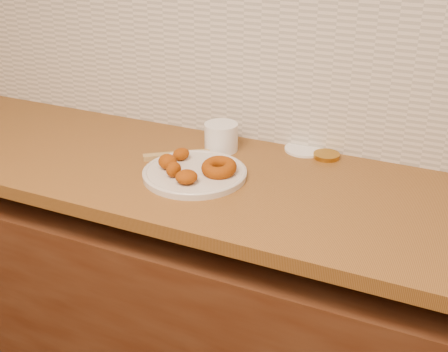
{
  "coord_description": "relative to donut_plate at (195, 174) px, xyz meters",
  "views": [
    {
      "loc": [
        0.38,
        0.4,
        1.6
      ],
      "look_at": [
        -0.19,
        1.63,
        0.93
      ],
      "focal_mm": 45.0,
      "sensor_mm": 36.0,
      "label": 1
    }
  ],
  "objects": [
    {
      "name": "donut_plate",
      "position": [
        0.0,
        0.0,
        0.0
      ],
      "size": [
        0.29,
        0.29,
        0.02
      ],
      "primitive_type": "cylinder",
      "color": "beige",
      "rests_on": "butcher_block"
    },
    {
      "name": "backsplash",
      "position": [
        0.29,
        0.34,
        0.29
      ],
      "size": [
        3.6,
        0.02,
        0.6
      ],
      "primitive_type": "cube",
      "color": "beige",
      "rests_on": "wall_back"
    },
    {
      "name": "fried_dough_chunks",
      "position": [
        -0.04,
        -0.03,
        0.03
      ],
      "size": [
        0.17,
        0.2,
        0.04
      ],
      "color": "#914906",
      "rests_on": "donut_plate"
    },
    {
      "name": "tub_lid",
      "position": [
        0.23,
        0.31,
        -0.0
      ],
      "size": [
        0.14,
        0.14,
        0.01
      ],
      "primitive_type": "cylinder",
      "rotation": [
        0.0,
        0.0,
        0.11
      ],
      "color": "white",
      "rests_on": "butcher_block"
    },
    {
      "name": "brass_jar_lid",
      "position": [
        0.3,
        0.28,
        -0.0
      ],
      "size": [
        0.1,
        0.1,
        0.01
      ],
      "primitive_type": "cylinder",
      "rotation": [
        0.0,
        0.0,
        -0.34
      ],
      "color": "#AD7B24",
      "rests_on": "butcher_block"
    },
    {
      "name": "wooden_utensil",
      "position": [
        -0.11,
        0.09,
        -0.0
      ],
      "size": [
        0.18,
        0.14,
        0.02
      ],
      "primitive_type": "cube",
      "rotation": [
        0.0,
        0.0,
        0.64
      ],
      "color": "#AB8B4C",
      "rests_on": "butcher_block"
    },
    {
      "name": "plastic_tub",
      "position": [
        -0.01,
        0.2,
        0.03
      ],
      "size": [
        0.12,
        0.12,
        0.09
      ],
      "primitive_type": "cylinder",
      "rotation": [
        0.0,
        0.0,
        -0.17
      ],
      "color": "white",
      "rests_on": "butcher_block"
    },
    {
      "name": "wall_back",
      "position": [
        0.29,
        0.35,
        0.44
      ],
      "size": [
        4.0,
        0.02,
        2.7
      ],
      "primitive_type": "cube",
      "color": "tan",
      "rests_on": "ground"
    },
    {
      "name": "butcher_block",
      "position": [
        -0.36,
        0.04,
        -0.03
      ],
      "size": [
        2.3,
        0.62,
        0.04
      ],
      "primitive_type": "cube",
      "color": "brown",
      "rests_on": "base_cabinet"
    },
    {
      "name": "ring_donut",
      "position": [
        0.07,
        0.02,
        0.03
      ],
      "size": [
        0.11,
        0.11,
        0.04
      ],
      "primitive_type": "torus",
      "rotation": [
        0.1,
        0.0,
        0.1
      ],
      "color": "#914906",
      "rests_on": "donut_plate"
    },
    {
      "name": "base_cabinet",
      "position": [
        0.29,
        0.04,
        -0.52
      ],
      "size": [
        3.6,
        0.6,
        0.77
      ],
      "primitive_type": "cube",
      "color": "#55311C",
      "rests_on": "floor"
    }
  ]
}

